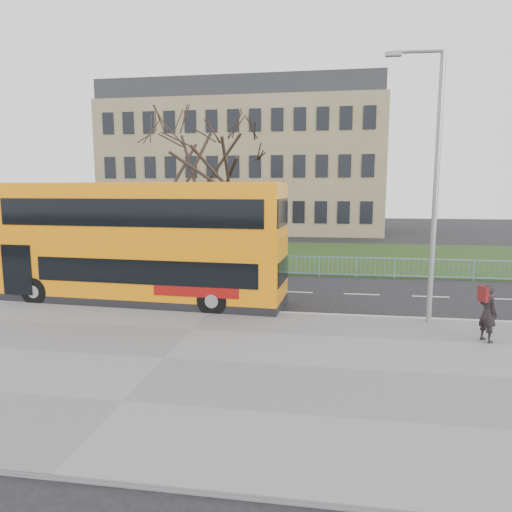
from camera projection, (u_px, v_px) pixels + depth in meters
The scene contains 10 objects.
ground at pixel (220, 303), 19.19m from camera, with size 120.00×120.00×0.00m, color black.
pavement at pixel (164, 360), 12.58m from camera, with size 80.00×10.50×0.12m, color slate.
kerb at pixel (211, 311), 17.67m from camera, with size 80.00×0.20×0.14m, color #99999C.
grass_verge at pixel (265, 254), 33.17m from camera, with size 80.00×15.40×0.08m, color #1B3613.
guard_railing at pixel (247, 265), 25.57m from camera, with size 40.00×0.12×1.10m, color #6D97C2, non-canonical shape.
bare_tree at pixel (209, 175), 28.62m from camera, with size 7.74×7.74×11.05m, color black, non-canonical shape.
civic_building at pixel (247, 170), 53.16m from camera, with size 30.00×15.00×14.00m, color #827252.
yellow_bus at pixel (142, 240), 18.79m from camera, with size 11.90×3.48×4.93m.
pedestrian at pixel (488, 313), 13.84m from camera, with size 0.65×0.43×1.78m, color black.
street_lamp at pixel (433, 178), 15.30m from camera, with size 1.93×0.29×9.09m.
Camera 1 is at (4.34, -18.26, 4.72)m, focal length 32.00 mm.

